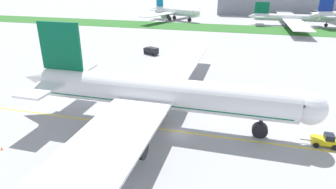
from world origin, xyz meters
TOP-DOWN VIEW (x-y plane):
  - ground_plane at (0.00, 0.00)m, footprint 600.00×600.00m
  - apron_taxi_line at (0.00, 0.58)m, footprint 280.00×0.36m
  - grass_median_strip at (0.00, 113.82)m, footprint 320.00×24.00m
  - airliner_foreground at (-5.09, 2.60)m, footprint 58.04×92.09m
  - pushback_tug at (24.62, 2.33)m, footprint 5.80×2.61m
  - ground_crew_wingwalker_port at (-15.61, -14.91)m, footprint 0.46×0.44m
  - ground_crew_marshaller_front at (-2.68, 11.58)m, footprint 0.48×0.50m
  - traffic_cone_starboard_wing at (-27.33, -12.70)m, footprint 0.36×0.36m
  - service_truck_baggage_loader at (-22.19, 52.28)m, footprint 6.03×4.55m
  - parked_airliner_far_left at (-33.72, 135.29)m, footprint 34.85×54.07m
  - parked_airliner_far_centre at (34.77, 131.81)m, footprint 49.82×81.63m
  - terminal_building at (34.84, 177.17)m, footprint 90.80×20.00m

SIDE VIEW (x-z plane):
  - ground_plane at x=0.00m, z-range 0.00..0.00m
  - apron_taxi_line at x=0.00m, z-range 0.00..0.01m
  - grass_median_strip at x=0.00m, z-range 0.00..0.10m
  - traffic_cone_starboard_wing at x=-27.33m, z-range -0.01..0.57m
  - ground_crew_wingwalker_port at x=-15.61m, z-range 0.17..1.74m
  - pushback_tug at x=24.62m, z-range -0.09..2.11m
  - ground_crew_marshaller_front at x=-2.68m, z-range 0.18..1.88m
  - service_truck_baggage_loader at x=-22.19m, z-range 0.14..2.68m
  - parked_airliner_far_centre at x=34.77m, z-range -1.98..10.33m
  - parked_airliner_far_left at x=-33.72m, z-range -2.45..12.72m
  - airliner_foreground at x=-5.09m, z-range -2.99..15.66m
  - terminal_building at x=34.84m, z-range 0.00..18.00m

